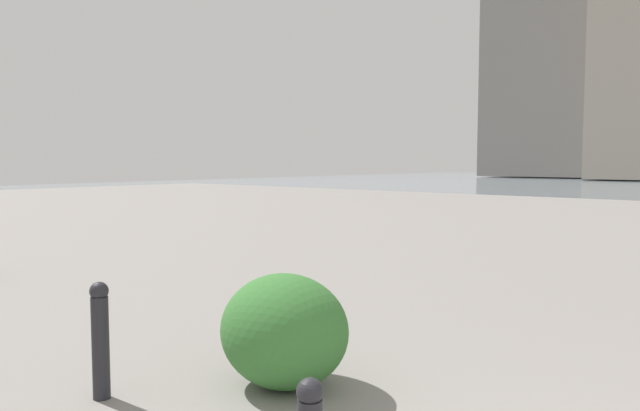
{
  "coord_description": "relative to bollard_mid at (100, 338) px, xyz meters",
  "views": [
    {
      "loc": [
        0.1,
        1.63,
        1.67
      ],
      "look_at": [
        7.9,
        -7.49,
        0.78
      ],
      "focal_mm": 34.02,
      "sensor_mm": 36.0,
      "label": 1
    }
  ],
  "objects": [
    {
      "name": "building_annex",
      "position": [
        20.1,
        -65.5,
        15.95
      ],
      "size": [
        10.88,
        14.69,
        34.83
      ],
      "color": "gray",
      "rests_on": "ground"
    },
    {
      "name": "shrub_low",
      "position": [
        -0.82,
        -1.0,
        -0.01
      ],
      "size": [
        0.99,
        0.89,
        0.84
      ],
      "color": "#387533",
      "rests_on": "ground"
    },
    {
      "name": "bollard_mid",
      "position": [
        0.0,
        0.0,
        0.0
      ],
      "size": [
        0.13,
        0.13,
        0.83
      ],
      "color": "#232328",
      "rests_on": "ground"
    }
  ]
}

